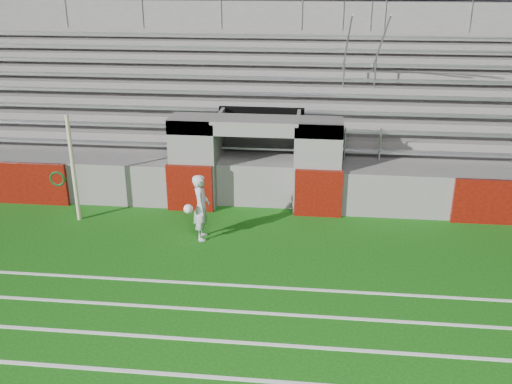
# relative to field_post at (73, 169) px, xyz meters

# --- Properties ---
(ground) EXTENTS (90.00, 90.00, 0.00)m
(ground) POSITION_rel_field_post_xyz_m (4.72, -2.01, -1.47)
(ground) COLOR #12500D
(ground) RESTS_ON ground
(field_post) EXTENTS (0.11, 0.11, 2.94)m
(field_post) POSITION_rel_field_post_xyz_m (0.00, 0.00, 0.00)
(field_post) COLOR beige
(field_post) RESTS_ON ground
(stadium_structure) EXTENTS (26.00, 8.48, 5.42)m
(stadium_structure) POSITION_rel_field_post_xyz_m (4.72, 5.96, 0.02)
(stadium_structure) COLOR slate
(stadium_structure) RESTS_ON ground
(goalkeeper_with_ball) EXTENTS (0.63, 0.75, 1.72)m
(goalkeeper_with_ball) POSITION_rel_field_post_xyz_m (3.59, -0.78, -0.61)
(goalkeeper_with_ball) COLOR silver
(goalkeeper_with_ball) RESTS_ON ground
(hose_coil) EXTENTS (0.49, 0.14, 0.49)m
(hose_coil) POSITION_rel_field_post_xyz_m (-0.92, 0.92, -0.65)
(hose_coil) COLOR #0D4114
(hose_coil) RESTS_ON ground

